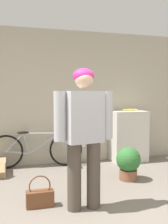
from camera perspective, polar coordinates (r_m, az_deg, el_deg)
The scene contains 7 objects.
wall_back at distance 5.15m, azimuth -6.17°, elevation 3.21°, with size 8.00×0.07×2.60m.
side_shelf at distance 5.41m, azimuth 9.67°, elevation -5.19°, with size 0.70×0.44×1.02m.
person at distance 3.07m, azimuth -0.01°, elevation -3.67°, with size 0.71×0.31×1.67m.
bicycle at distance 4.99m, azimuth -10.33°, elevation -7.95°, with size 1.72×0.46×0.70m.
banana at distance 5.42m, azimuth 9.91°, elevation 0.47°, with size 0.36×0.10×0.04m.
handbag at distance 3.39m, azimuth -9.57°, elevation -17.84°, with size 0.33×0.14×0.39m.
potted_plant at distance 4.29m, azimuth 9.63°, elevation -10.70°, with size 0.39×0.39×0.52m.
Camera 1 is at (-0.90, -2.06, 1.38)m, focal length 42.00 mm.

